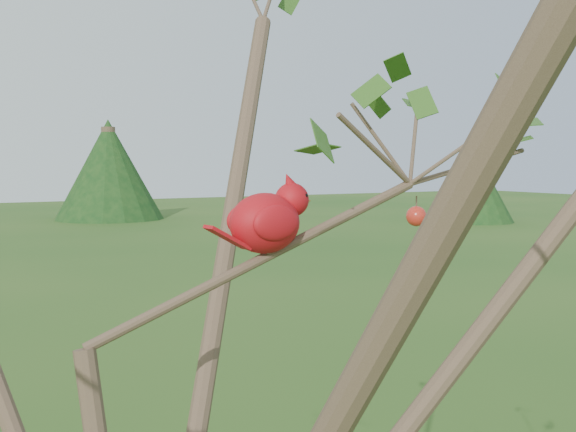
% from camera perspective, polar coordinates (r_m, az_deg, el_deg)
% --- Properties ---
extents(crabapple_tree, '(2.35, 2.05, 2.95)m').
position_cam_1_polar(crabapple_tree, '(1.06, -10.45, -2.30)').
color(crabapple_tree, '#473526').
rests_on(crabapple_tree, ground).
extents(cardinal, '(0.22, 0.12, 0.15)m').
position_cam_1_polar(cardinal, '(1.24, -1.57, -0.29)').
color(cardinal, red).
rests_on(cardinal, ground).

